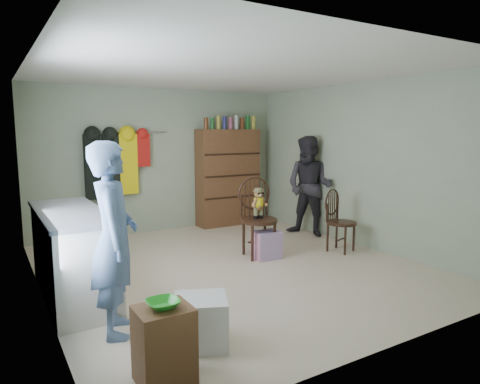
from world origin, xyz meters
TOP-DOWN VIEW (x-y plane):
  - ground_plane at (0.00, 0.00)m, footprint 5.00×5.00m
  - room_walls at (0.00, 0.53)m, footprint 5.00×5.00m
  - counter at (-1.95, 0.00)m, footprint 0.64×1.86m
  - stool at (-1.70, -1.99)m, footprint 0.38×0.33m
  - bowl at (-1.70, -1.99)m, footprint 0.23×0.23m
  - plastic_tub at (-1.25, -1.66)m, footprint 0.56×0.55m
  - chair_front at (0.57, 0.26)m, footprint 0.59×0.59m
  - chair_far at (1.74, -0.14)m, footprint 0.52×0.52m
  - striped_bag at (0.62, 0.09)m, footprint 0.38×0.31m
  - person_left at (-1.78, -1.07)m, footprint 0.55×0.70m
  - person_right at (2.00, 0.83)m, footprint 0.93×1.02m
  - dresser at (1.25, 2.30)m, footprint 1.20×0.39m
  - coat_rack at (-0.83, 2.38)m, footprint 1.42×0.12m

SIDE VIEW (x-z plane):
  - ground_plane at x=0.00m, z-range 0.00..0.00m
  - striped_bag at x=0.62m, z-range 0.00..0.38m
  - plastic_tub at x=-1.25m, z-range 0.00..0.41m
  - stool at x=-1.70m, z-range 0.00..0.55m
  - counter at x=-1.95m, z-range 0.00..0.94m
  - chair_far at x=1.74m, z-range 0.03..0.95m
  - bowl at x=-1.70m, z-range 0.55..0.60m
  - chair_front at x=0.57m, z-range 0.08..1.20m
  - person_left at x=-1.78m, z-range 0.00..1.69m
  - person_right at x=2.00m, z-range 0.00..1.69m
  - dresser at x=1.25m, z-range -0.11..1.94m
  - coat_rack at x=-0.83m, z-range 0.70..1.80m
  - room_walls at x=0.00m, z-range -0.92..4.08m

